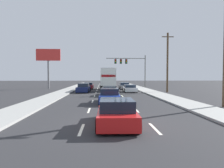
# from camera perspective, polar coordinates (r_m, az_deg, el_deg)

# --- Properties ---
(ground_plane) EXTENTS (140.00, 140.00, 0.00)m
(ground_plane) POSITION_cam_1_polar(r_m,az_deg,el_deg) (35.00, -1.60, -1.69)
(ground_plane) COLOR #2B2B2D
(sidewalk_right) EXTENTS (2.61, 80.00, 0.14)m
(sidewalk_right) POSITION_cam_1_polar(r_m,az_deg,el_deg) (30.87, 10.87, -2.13)
(sidewalk_right) COLOR #9E9E99
(sidewalk_right) RESTS_ON ground_plane
(sidewalk_left) EXTENTS (2.61, 80.00, 0.14)m
(sidewalk_left) POSITION_cam_1_polar(r_m,az_deg,el_deg) (30.56, -13.79, -2.20)
(sidewalk_left) COLOR #9E9E99
(sidewalk_left) RESTS_ON ground_plane
(lane_markings) EXTENTS (3.54, 62.00, 0.01)m
(lane_markings) POSITION_cam_1_polar(r_m,az_deg,el_deg) (33.98, -1.56, -1.80)
(lane_markings) COLOR silver
(lane_markings) RESTS_ON ground_plane
(car_maroon) EXTENTS (1.84, 4.53, 1.22)m
(car_maroon) POSITION_cam_1_polar(r_m,az_deg,el_deg) (37.84, -6.89, -0.57)
(car_maroon) COLOR maroon
(car_maroon) RESTS_ON ground_plane
(car_navy) EXTENTS (1.93, 4.71, 1.36)m
(car_navy) POSITION_cam_1_polar(r_m,az_deg,el_deg) (29.93, -8.28, -1.21)
(car_navy) COLOR #141E4C
(car_navy) RESTS_ON ground_plane
(box_truck) EXTENTS (2.69, 8.76, 3.73)m
(box_truck) POSITION_cam_1_polar(r_m,az_deg,el_deg) (33.80, -1.16, 1.78)
(box_truck) COLOR white
(box_truck) RESTS_ON ground_plane
(car_green) EXTENTS (1.94, 4.64, 1.19)m
(car_green) POSITION_cam_1_polar(r_m,az_deg,el_deg) (24.70, -0.71, -2.06)
(car_green) COLOR #196B38
(car_green) RESTS_ON ground_plane
(car_blue) EXTENTS (1.99, 4.32, 1.34)m
(car_blue) POSITION_cam_1_polar(r_m,az_deg,el_deg) (17.84, -0.74, -3.56)
(car_blue) COLOR #1E389E
(car_blue) RESTS_ON ground_plane
(car_red) EXTENTS (2.01, 4.14, 1.31)m
(car_red) POSITION_cam_1_polar(r_m,az_deg,el_deg) (9.85, 1.31, -8.48)
(car_red) COLOR red
(car_red) RESTS_ON ground_plane
(car_gray) EXTENTS (1.98, 4.22, 1.22)m
(car_gray) POSITION_cam_1_polar(r_m,az_deg,el_deg) (36.93, 3.63, -0.63)
(car_gray) COLOR slate
(car_gray) RESTS_ON ground_plane
(car_white) EXTENTS (2.02, 4.63, 1.11)m
(car_white) POSITION_cam_1_polar(r_m,az_deg,el_deg) (30.47, 5.17, -1.31)
(car_white) COLOR white
(car_white) RESTS_ON ground_plane
(traffic_signal_mast) EXTENTS (8.38, 0.69, 6.84)m
(traffic_signal_mast) POSITION_cam_1_polar(r_m,az_deg,el_deg) (41.50, 4.52, 6.02)
(traffic_signal_mast) COLOR #595B56
(traffic_signal_mast) RESTS_ON ground_plane
(utility_pole_mid) EXTENTS (1.80, 0.28, 8.96)m
(utility_pole_mid) POSITION_cam_1_polar(r_m,az_deg,el_deg) (30.81, 15.90, 6.27)
(utility_pole_mid) COLOR brown
(utility_pole_mid) RESTS_ON ground_plane
(roadside_billboard) EXTENTS (4.68, 0.36, 7.73)m
(roadside_billboard) POSITION_cam_1_polar(r_m,az_deg,el_deg) (40.27, -18.12, 6.74)
(roadside_billboard) COLOR slate
(roadside_billboard) RESTS_ON ground_plane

